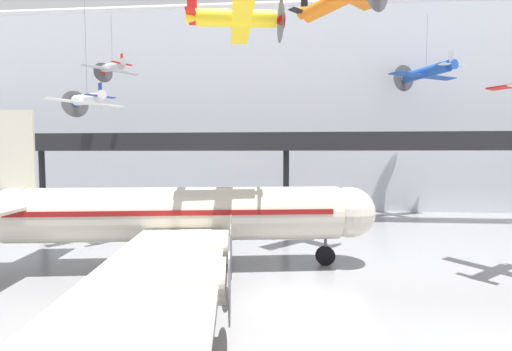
# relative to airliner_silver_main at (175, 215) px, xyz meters

# --- Properties ---
(ground_plane) EXTENTS (260.00, 260.00, 0.00)m
(ground_plane) POSITION_rel_airliner_silver_main_xyz_m (7.54, -4.43, -3.58)
(ground_plane) COLOR gray
(hangar_back_wall) EXTENTS (140.00, 3.00, 27.56)m
(hangar_back_wall) POSITION_rel_airliner_silver_main_xyz_m (7.54, 26.17, 10.20)
(hangar_back_wall) COLOR silver
(hangar_back_wall) RESTS_ON ground
(mezzanine_walkway) EXTENTS (110.00, 3.20, 10.08)m
(mezzanine_walkway) POSITION_rel_airliner_silver_main_xyz_m (7.54, 17.42, 4.84)
(mezzanine_walkway) COLOR black
(mezzanine_walkway) RESTS_ON ground
(ceiling_truss_beam) EXTENTS (120.00, 0.60, 0.60)m
(ceiling_truss_beam) POSITION_rel_airliner_silver_main_xyz_m (7.54, 16.28, 20.37)
(ceiling_truss_beam) COLOR silver
(airliner_silver_main) EXTENTS (27.33, 31.32, 10.36)m
(airliner_silver_main) POSITION_rel_airliner_silver_main_xyz_m (0.00, 0.00, 0.00)
(airliner_silver_main) COLOR beige
(airliner_silver_main) RESTS_ON ground
(suspended_plane_white_twin) EXTENTS (5.25, 5.66, 12.58)m
(suspended_plane_white_twin) POSITION_rel_airliner_silver_main_xyz_m (-8.78, 5.00, 8.45)
(suspended_plane_white_twin) COLOR silver
(suspended_plane_yellow_lowwing) EXTENTS (5.70, 6.93, 9.51)m
(suspended_plane_yellow_lowwing) POSITION_rel_airliner_silver_main_xyz_m (4.41, -2.23, 11.66)
(suspended_plane_yellow_lowwing) COLOR yellow
(suspended_plane_silver_racer) EXTENTS (5.35, 5.70, 7.40)m
(suspended_plane_silver_racer) POSITION_rel_airliner_silver_main_xyz_m (-12.39, 16.46, 14.00)
(suspended_plane_silver_racer) COLOR silver
(suspended_plane_orange_highwing) EXTENTS (7.58, 7.60, 6.12)m
(suspended_plane_orange_highwing) POSITION_rel_airliner_silver_main_xyz_m (11.13, 5.38, 15.85)
(suspended_plane_orange_highwing) COLOR orange
(suspended_plane_blue_trainer) EXTENTS (8.76, 7.70, 8.10)m
(suspended_plane_blue_trainer) POSITION_rel_airliner_silver_main_xyz_m (23.55, 19.37, 13.50)
(suspended_plane_blue_trainer) COLOR #1E4CAD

